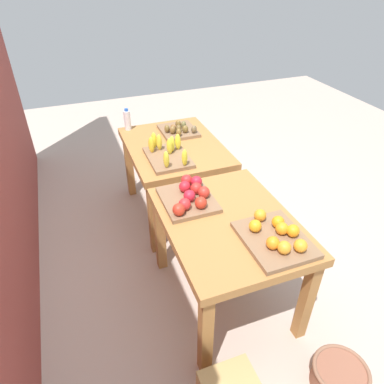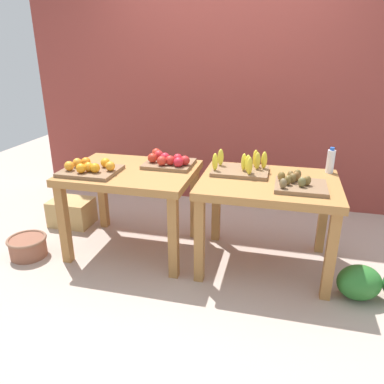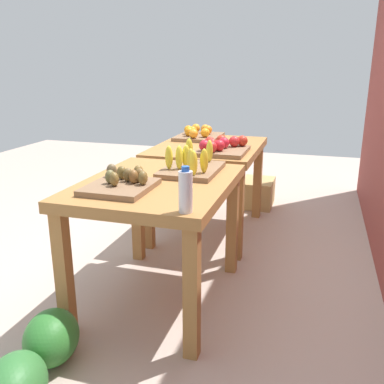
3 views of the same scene
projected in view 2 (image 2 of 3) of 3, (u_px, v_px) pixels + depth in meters
name	position (u px, v px, depth m)	size (l,w,h in m)	color
ground_plane	(197.00, 255.00, 3.23)	(8.00, 8.00, 0.00)	#B7A294
back_wall	(227.00, 64.00, 3.90)	(4.40, 0.12, 3.00)	brown
display_table_left	(132.00, 182.00, 3.13)	(1.04, 0.80, 0.73)	#A4703A
display_table_right	(268.00, 194.00, 2.88)	(1.04, 0.80, 0.73)	#A4703A
orange_bin	(90.00, 169.00, 2.99)	(0.44, 0.36, 0.11)	#816144
apple_bin	(168.00, 161.00, 3.16)	(0.40, 0.34, 0.11)	#816144
banana_crate	(242.00, 168.00, 2.99)	(0.45, 0.32, 0.17)	#816144
kiwi_bin	(298.00, 184.00, 2.68)	(0.36, 0.32, 0.10)	#816144
water_bottle	(331.00, 161.00, 2.98)	(0.06, 0.06, 0.21)	silver
watermelon_pile	(383.00, 284.00, 2.64)	(0.70, 0.39, 0.25)	#307234
wicker_basket	(28.00, 246.00, 3.19)	(0.32, 0.32, 0.17)	#8E5742
cardboard_produce_box	(72.00, 212.00, 3.76)	(0.40, 0.30, 0.26)	tan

